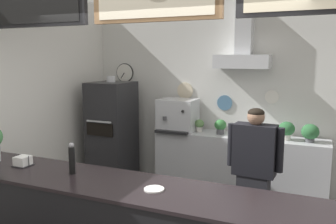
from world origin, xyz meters
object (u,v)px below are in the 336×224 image
Objects in this scene: pizza_oven at (112,134)px; potted_basil at (310,132)px; shop_worker at (254,173)px; espresso_machine at (178,115)px; potted_thyme at (199,125)px; napkin_holder at (23,161)px; condiment_plate at (154,189)px; potted_sage at (287,130)px; potted_rosemary at (220,126)px; pepper_grinder at (72,158)px.

pizza_oven reaches higher than potted_basil.
espresso_machine is at bearing -38.03° from shop_worker.
potted_thyme is (1.40, 0.31, 0.20)m from pizza_oven.
condiment_plate is at bearing -2.23° from napkin_holder.
potted_sage is at bearing -1.48° from potted_thyme.
espresso_machine is 0.71m from potted_rosemary.
potted_thyme is at bearing 6.31° from espresso_machine.
condiment_plate is (1.89, -2.33, 0.17)m from pizza_oven.
pizza_oven is 2.50m from pepper_grinder.
shop_worker is 1.96m from pepper_grinder.
condiment_plate is 0.89m from pepper_grinder.
pepper_grinder is (-0.74, -2.53, 0.09)m from potted_rosemary.
potted_rosemary is 0.75× the size of pepper_grinder.
shop_worker is at bearing 31.25° from napkin_holder.
espresso_machine reaches higher than condiment_plate.
potted_sage is 3.05m from pepper_grinder.
potted_basil is at bearing -1.92° from potted_sage.
napkin_holder is at bearing 35.05° from shop_worker.
potted_sage is 1.57× the size of napkin_holder.
potted_rosemary is 1.26m from potted_basil.
potted_thyme is at bearing 81.36° from pepper_grinder.
pepper_grinder is at bearing 0.25° from napkin_holder.
espresso_machine is 1.65m from potted_sage.
pepper_grinder reaches higher than potted_rosemary.
napkin_holder is 0.55× the size of pepper_grinder.
potted_rosemary is (0.70, -0.00, -0.12)m from espresso_machine.
potted_sage reaches higher than potted_rosemary.
potted_sage is 1.03× the size of potted_basil.
potted_sage is (1.64, 0.01, -0.10)m from espresso_machine.
potted_basil is 3.22m from pepper_grinder.
potted_basil reaches higher than condiment_plate.
espresso_machine is at bearing -179.81° from potted_sage.
espresso_machine reaches higher than potted_sage.
potted_rosemary is at bearing -56.41° from shop_worker.
pepper_grinder is at bearing 44.46° from shop_worker.
potted_thyme is at bearing 68.71° from napkin_holder.
espresso_machine is at bearing 179.86° from potted_basil.
napkin_holder is at bearing -111.29° from potted_thyme.
pizza_oven reaches higher than pepper_grinder.
napkin_holder is at bearing 177.77° from condiment_plate.
potted_rosemary is (1.74, 0.27, 0.22)m from pizza_oven.
potted_basil is (1.26, -0.00, 0.01)m from potted_rosemary.
potted_rosemary is 0.89× the size of potted_basil.
shop_worker is at bearing -60.22° from potted_rosemary.
potted_basil reaches higher than potted_thyme.
espresso_machine is at bearing 89.10° from pepper_grinder.
condiment_plate is 1.49m from napkin_holder.
potted_rosemary is at bearing -0.15° from espresso_machine.
potted_sage is at bearing 5.81° from pizza_oven.
pepper_grinder is (-1.99, -2.53, 0.08)m from potted_basil.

